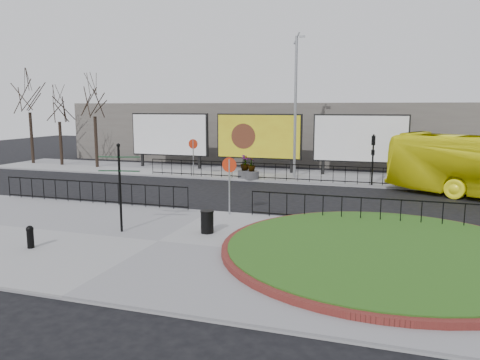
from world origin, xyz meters
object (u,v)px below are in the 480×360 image
at_px(lamp_post, 295,105).
at_px(planter_b, 252,171).
at_px(bollard, 30,236).
at_px(fingerpost_sign, 120,179).
at_px(planter_a, 245,169).
at_px(litter_bin, 207,222).
at_px(billboard_mid, 259,137).

bearing_deg(lamp_post, planter_b, -146.88).
bearing_deg(bollard, planter_b, 80.77).
relative_size(fingerpost_sign, planter_a, 2.21).
relative_size(lamp_post, litter_bin, 10.98).
relative_size(billboard_mid, litter_bin, 7.37).
distance_m(fingerpost_sign, planter_b, 13.82).
bearing_deg(litter_bin, planter_b, 99.54).
relative_size(billboard_mid, fingerpost_sign, 1.88).
height_order(billboard_mid, lamp_post, lamp_post).
distance_m(bollard, planter_a, 16.90).
bearing_deg(bollard, billboard_mid, 83.97).
relative_size(litter_bin, planter_b, 0.60).
bearing_deg(lamp_post, planter_a, -157.12).
height_order(bollard, planter_b, planter_b).
height_order(fingerpost_sign, litter_bin, fingerpost_sign).
bearing_deg(planter_b, billboard_mid, 98.83).
height_order(bollard, litter_bin, litter_bin).
relative_size(fingerpost_sign, bollard, 4.35).
bearing_deg(bollard, lamp_post, 74.14).
distance_m(litter_bin, planter_a, 13.51).
xyz_separation_m(bollard, planter_a, (2.11, 16.76, 0.15)).
relative_size(billboard_mid, bollard, 8.19).
xyz_separation_m(billboard_mid, planter_a, (-0.00, -3.24, -1.91)).
height_order(fingerpost_sign, planter_b, fingerpost_sign).
bearing_deg(fingerpost_sign, lamp_post, 68.11).
height_order(billboard_mid, fingerpost_sign, billboard_mid).
bearing_deg(planter_a, billboard_mid, 90.00).
distance_m(fingerpost_sign, bollard, 3.59).
bearing_deg(planter_a, planter_b, -30.82).
distance_m(lamp_post, planter_a, 5.27).
distance_m(bollard, litter_bin, 5.99).
height_order(billboard_mid, planter_a, billboard_mid).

